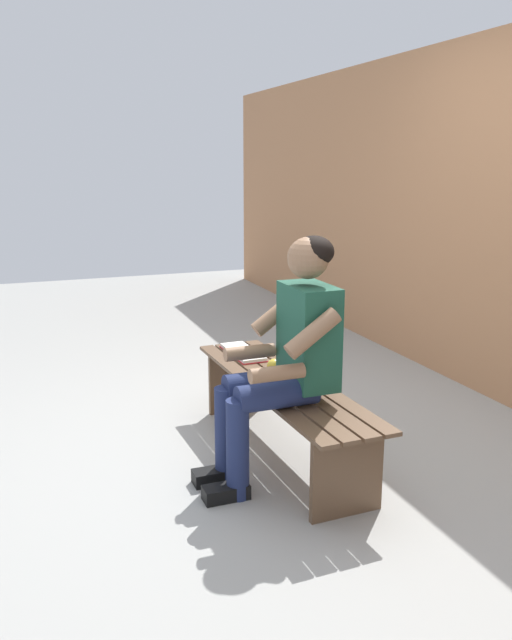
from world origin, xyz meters
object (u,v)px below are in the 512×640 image
Objects in this scene: bench_near at (282,399)px; book_open at (243,353)px; person_seated at (286,352)px; apple at (274,366)px.

book_open reaches higher than bench_near.
bench_near is 0.45m from person_seated.
apple is 0.41m from book_open.
book_open is at bearing -4.93° from person_seated.
apple is at bearing -4.70° from bench_near.
person_seated is (-0.27, 0.10, 0.35)m from bench_near.
apple is at bearing -14.90° from person_seated.
person_seated is 0.47m from apple.
book_open is (0.41, 0.04, -0.03)m from apple.
bench_near is 1.34× the size of person_seated.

